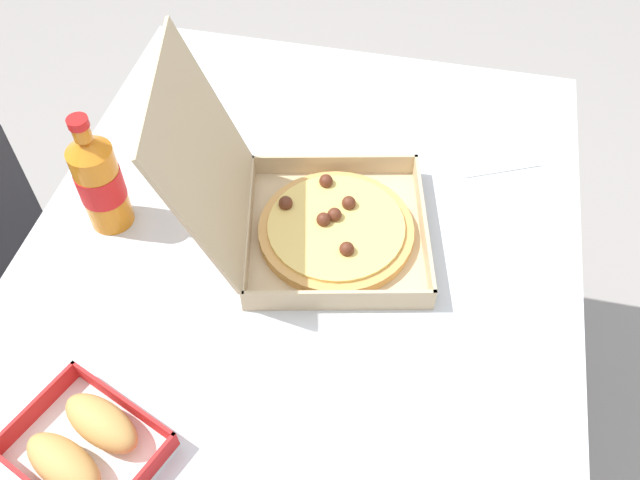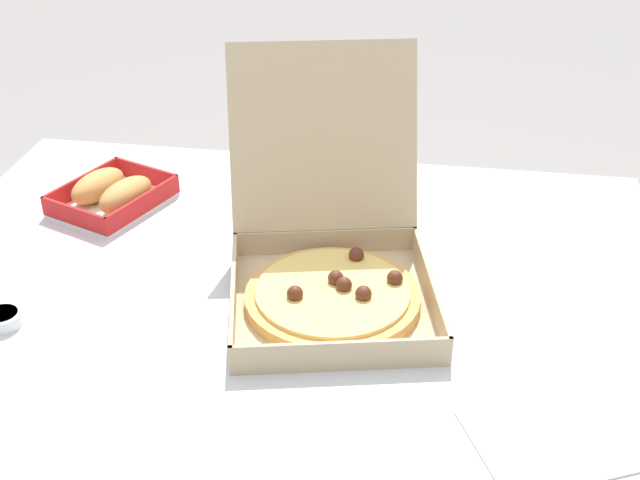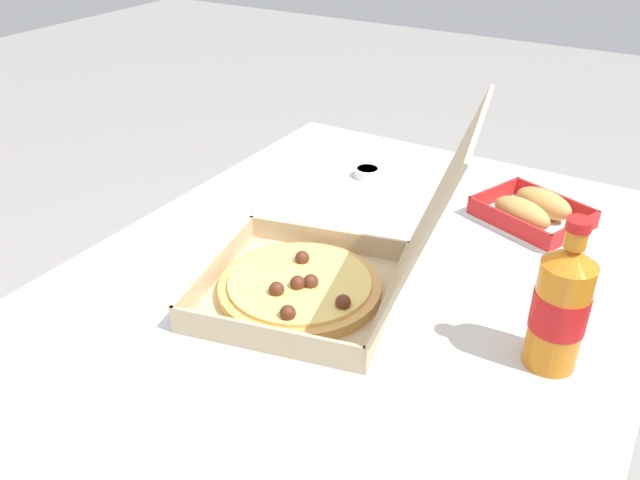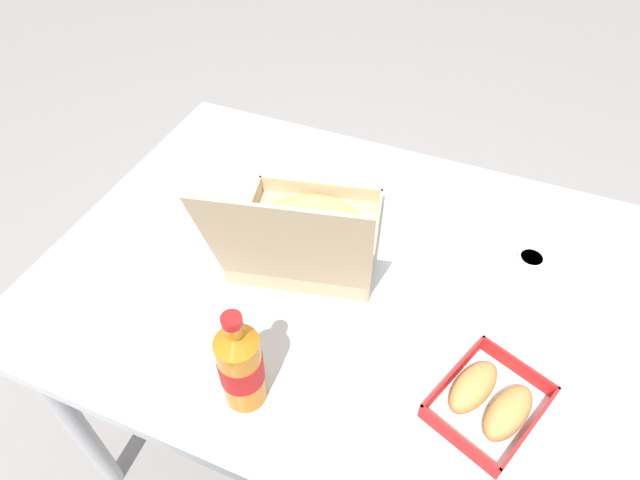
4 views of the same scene
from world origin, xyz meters
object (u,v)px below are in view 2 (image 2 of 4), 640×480
chair (324,220)px  bread_side_box (112,193)px  pizza_box_open (331,267)px  dipping_sauce_cup (2,318)px  paper_menu (560,437)px  cola_bottle (339,141)px

chair → bread_side_box: chair is taller
pizza_box_open → bread_side_box: (-0.43, 0.21, -0.02)m
chair → dipping_sauce_cup: size_ratio=14.82×
bread_side_box → paper_menu: size_ratio=1.10×
paper_menu → bread_side_box: bearing=123.0°
chair → pizza_box_open: pizza_box_open is taller
pizza_box_open → cola_bottle: pizza_box_open is taller
pizza_box_open → dipping_sauce_cup: bearing=-161.5°
bread_side_box → paper_menu: bearing=-32.5°
pizza_box_open → dipping_sauce_cup: (-0.45, -0.15, -0.03)m
chair → bread_side_box: bearing=-121.9°
pizza_box_open → dipping_sauce_cup: pizza_box_open is taller
chair → cola_bottle: size_ratio=3.71×
chair → dipping_sauce_cup: bearing=-111.2°
pizza_box_open → dipping_sauce_cup: 0.48m
dipping_sauce_cup → paper_menu: bearing=-8.0°
cola_bottle → paper_menu: bearing=-59.8°
bread_side_box → dipping_sauce_cup: bearing=-93.9°
pizza_box_open → bread_side_box: bearing=153.4°
chair → dipping_sauce_cup: 0.96m
bread_side_box → cola_bottle: size_ratio=1.04×
pizza_box_open → paper_menu: (0.31, -0.26, -0.04)m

